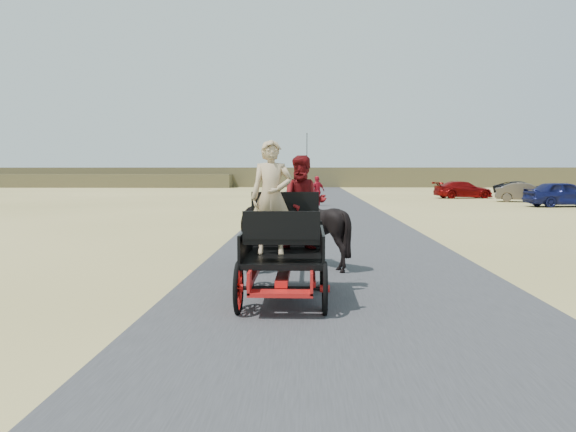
{
  "coord_description": "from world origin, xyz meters",
  "views": [
    {
      "loc": [
        -0.65,
        -8.95,
        2.04
      ],
      "look_at": [
        -1.05,
        1.41,
        1.2
      ],
      "focal_mm": 35.0,
      "sensor_mm": 36.0,
      "label": 1
    }
  ],
  "objects_px": {
    "carriage": "(284,277)",
    "car_a": "(563,194)",
    "pedestrian": "(317,191)",
    "horse_left": "(265,227)",
    "car_c": "(463,190)",
    "car_b": "(526,192)",
    "horse_right": "(317,227)",
    "car_d": "(520,188)"
  },
  "relations": [
    {
      "from": "carriage",
      "to": "car_a",
      "type": "bearing_deg",
      "value": 57.85
    },
    {
      "from": "pedestrian",
      "to": "car_a",
      "type": "xyz_separation_m",
      "value": [
        13.85,
        -0.23,
        -0.14
      ]
    },
    {
      "from": "horse_left",
      "to": "car_c",
      "type": "distance_m",
      "value": 32.48
    },
    {
      "from": "car_a",
      "to": "car_b",
      "type": "bearing_deg",
      "value": -2.71
    },
    {
      "from": "horse_right",
      "to": "car_c",
      "type": "distance_m",
      "value": 32.08
    },
    {
      "from": "horse_right",
      "to": "car_d",
      "type": "xyz_separation_m",
      "value": [
        17.31,
        35.35,
        -0.27
      ]
    },
    {
      "from": "carriage",
      "to": "pedestrian",
      "type": "bearing_deg",
      "value": 87.94
    },
    {
      "from": "carriage",
      "to": "car_b",
      "type": "height_order",
      "value": "car_b"
    },
    {
      "from": "horse_left",
      "to": "car_a",
      "type": "relative_size",
      "value": 0.47
    },
    {
      "from": "carriage",
      "to": "horse_right",
      "type": "bearing_deg",
      "value": 79.61
    },
    {
      "from": "carriage",
      "to": "car_c",
      "type": "height_order",
      "value": "car_c"
    },
    {
      "from": "carriage",
      "to": "horse_right",
      "type": "distance_m",
      "value": 3.09
    },
    {
      "from": "pedestrian",
      "to": "carriage",
      "type": "bearing_deg",
      "value": 48.84
    },
    {
      "from": "horse_left",
      "to": "car_b",
      "type": "height_order",
      "value": "horse_left"
    },
    {
      "from": "carriage",
      "to": "horse_left",
      "type": "relative_size",
      "value": 1.2
    },
    {
      "from": "car_d",
      "to": "horse_right",
      "type": "bearing_deg",
      "value": 151.52
    },
    {
      "from": "car_b",
      "to": "car_d",
      "type": "height_order",
      "value": "car_b"
    },
    {
      "from": "pedestrian",
      "to": "car_d",
      "type": "height_order",
      "value": "pedestrian"
    },
    {
      "from": "car_b",
      "to": "carriage",
      "type": "bearing_deg",
      "value": 171.42
    },
    {
      "from": "car_b",
      "to": "horse_right",
      "type": "bearing_deg",
      "value": 169.66
    },
    {
      "from": "carriage",
      "to": "pedestrian",
      "type": "relative_size",
      "value": 1.39
    },
    {
      "from": "car_a",
      "to": "car_c",
      "type": "xyz_separation_m",
      "value": [
        -2.97,
        9.68,
        -0.1
      ]
    },
    {
      "from": "horse_left",
      "to": "pedestrian",
      "type": "relative_size",
      "value": 1.16
    },
    {
      "from": "horse_left",
      "to": "car_a",
      "type": "height_order",
      "value": "horse_left"
    },
    {
      "from": "car_b",
      "to": "car_c",
      "type": "height_order",
      "value": "car_b"
    },
    {
      "from": "horse_left",
      "to": "car_b",
      "type": "distance_m",
      "value": 29.23
    },
    {
      "from": "car_b",
      "to": "car_d",
      "type": "bearing_deg",
      "value": 0.02
    },
    {
      "from": "carriage",
      "to": "car_b",
      "type": "bearing_deg",
      "value": 62.85
    },
    {
      "from": "carriage",
      "to": "car_d",
      "type": "xyz_separation_m",
      "value": [
        17.86,
        38.35,
        0.22
      ]
    },
    {
      "from": "carriage",
      "to": "car_a",
      "type": "height_order",
      "value": "car_a"
    },
    {
      "from": "car_a",
      "to": "horse_left",
      "type": "bearing_deg",
      "value": 137.04
    },
    {
      "from": "horse_right",
      "to": "car_b",
      "type": "xyz_separation_m",
      "value": [
        13.87,
        25.11,
        -0.23
      ]
    },
    {
      "from": "carriage",
      "to": "car_d",
      "type": "height_order",
      "value": "car_d"
    },
    {
      "from": "horse_right",
      "to": "car_b",
      "type": "relative_size",
      "value": 0.45
    },
    {
      "from": "car_b",
      "to": "car_a",
      "type": "bearing_deg",
      "value": -157.97
    },
    {
      "from": "car_c",
      "to": "car_d",
      "type": "height_order",
      "value": "car_c"
    },
    {
      "from": "car_a",
      "to": "car_d",
      "type": "bearing_deg",
      "value": -18.06
    },
    {
      "from": "car_a",
      "to": "car_d",
      "type": "relative_size",
      "value": 1.02
    },
    {
      "from": "horse_right",
      "to": "car_a",
      "type": "xyz_separation_m",
      "value": [
        14.15,
        20.39,
        -0.13
      ]
    },
    {
      "from": "pedestrian",
      "to": "car_b",
      "type": "height_order",
      "value": "pedestrian"
    },
    {
      "from": "horse_right",
      "to": "car_b",
      "type": "height_order",
      "value": "horse_right"
    },
    {
      "from": "car_a",
      "to": "car_d",
      "type": "distance_m",
      "value": 15.3
    }
  ]
}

